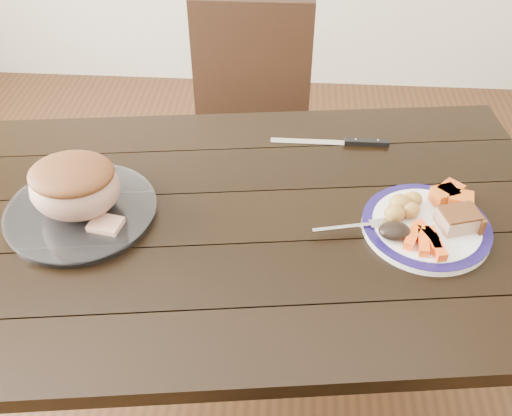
# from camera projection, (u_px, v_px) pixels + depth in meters

# --- Properties ---
(ground) EXTENTS (4.00, 4.00, 0.00)m
(ground) POSITION_uv_depth(u_px,v_px,m) (232.00, 389.00, 1.83)
(ground) COLOR #472B16
(ground) RESTS_ON ground
(dining_table) EXTENTS (1.70, 1.10, 0.75)m
(dining_table) POSITION_uv_depth(u_px,v_px,m) (224.00, 245.00, 1.39)
(dining_table) COLOR black
(dining_table) RESTS_ON ground
(chair_far) EXTENTS (0.42, 0.43, 0.93)m
(chair_far) POSITION_uv_depth(u_px,v_px,m) (250.00, 125.00, 2.03)
(chair_far) COLOR black
(chair_far) RESTS_ON ground
(dinner_plate) EXTENTS (0.29, 0.29, 0.02)m
(dinner_plate) POSITION_uv_depth(u_px,v_px,m) (426.00, 227.00, 1.29)
(dinner_plate) COLOR white
(dinner_plate) RESTS_ON dining_table
(plate_rim) EXTENTS (0.29, 0.29, 0.02)m
(plate_rim) POSITION_uv_depth(u_px,v_px,m) (426.00, 224.00, 1.29)
(plate_rim) COLOR #160E46
(plate_rim) RESTS_ON dinner_plate
(serving_platter) EXTENTS (0.34, 0.34, 0.02)m
(serving_platter) POSITION_uv_depth(u_px,v_px,m) (82.00, 213.00, 1.33)
(serving_platter) COLOR white
(serving_platter) RESTS_ON dining_table
(pork_slice) EXTENTS (0.10, 0.09, 0.04)m
(pork_slice) POSITION_uv_depth(u_px,v_px,m) (458.00, 220.00, 1.26)
(pork_slice) COLOR tan
(pork_slice) RESTS_ON dinner_plate
(roasted_potatoes) EXTENTS (0.09, 0.09, 0.04)m
(roasted_potatoes) POSITION_uv_depth(u_px,v_px,m) (403.00, 206.00, 1.30)
(roasted_potatoes) COLOR gold
(roasted_potatoes) RESTS_ON dinner_plate
(carrot_batons) EXTENTS (0.09, 0.11, 0.02)m
(carrot_batons) POSITION_uv_depth(u_px,v_px,m) (426.00, 240.00, 1.23)
(carrot_batons) COLOR #FA5715
(carrot_batons) RESTS_ON dinner_plate
(pumpkin_wedges) EXTENTS (0.10, 0.09, 0.04)m
(pumpkin_wedges) POSITION_uv_depth(u_px,v_px,m) (451.00, 197.00, 1.32)
(pumpkin_wedges) COLOR orange
(pumpkin_wedges) RESTS_ON dinner_plate
(dark_mushroom) EXTENTS (0.07, 0.05, 0.03)m
(dark_mushroom) POSITION_uv_depth(u_px,v_px,m) (395.00, 231.00, 1.24)
(dark_mushroom) COLOR black
(dark_mushroom) RESTS_ON dinner_plate
(fork) EXTENTS (0.18, 0.06, 0.00)m
(fork) POSITION_uv_depth(u_px,v_px,m) (357.00, 226.00, 1.28)
(fork) COLOR silver
(fork) RESTS_ON dinner_plate
(roast_joint) EXTENTS (0.20, 0.17, 0.13)m
(roast_joint) POSITION_uv_depth(u_px,v_px,m) (75.00, 188.00, 1.28)
(roast_joint) COLOR #A67A66
(roast_joint) RESTS_ON serving_platter
(cut_slice) EXTENTS (0.08, 0.07, 0.02)m
(cut_slice) POSITION_uv_depth(u_px,v_px,m) (106.00, 225.00, 1.27)
(cut_slice) COLOR tan
(cut_slice) RESTS_ON serving_platter
(carving_knife) EXTENTS (0.32, 0.02, 0.01)m
(carving_knife) POSITION_uv_depth(u_px,v_px,m) (352.00, 142.00, 1.55)
(carving_knife) COLOR silver
(carving_knife) RESTS_ON dining_table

